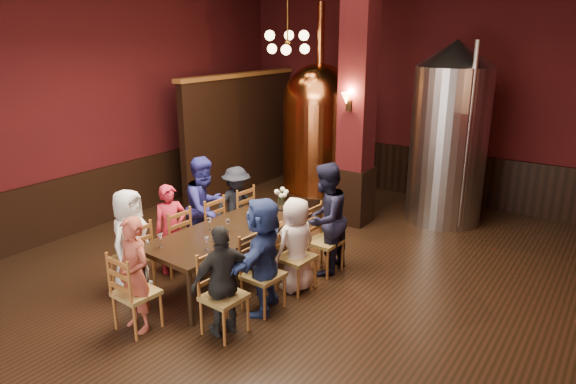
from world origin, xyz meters
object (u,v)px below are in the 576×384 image
Objects in this scene: person_1 at (171,229)px; person_2 at (205,208)px; steel_vessel at (449,134)px; rose_vase at (281,196)px; dining_table at (231,233)px; person_0 at (130,241)px; copper_kettle at (319,130)px.

person_1 is 0.67m from person_2.
person_2 is at bearing 21.48° from person_1.
steel_vessel is 9.02× the size of rose_vase.
dining_table is at bearing -116.15° from person_2.
copper_kettle is at bearing -14.67° from person_0.
person_1 is at bearing -120.07° from steel_vessel.
person_0 is at bearing -118.11° from rose_vase.
person_0 is 0.36× the size of copper_kettle.
person_1 is at bearing -88.24° from copper_kettle.
person_1 is 0.34× the size of copper_kettle.
rose_vase is at bearing 86.66° from dining_table.
copper_kettle is 1.21× the size of steel_vessel.
steel_vessel is (2.60, 0.08, 0.19)m from copper_kettle.
person_1 is 0.82× the size of person_2.
copper_kettle reaches higher than rose_vase.
steel_vessel is (1.60, 3.99, 0.90)m from dining_table.
copper_kettle reaches higher than person_2.
person_2 reaches higher than rose_vase.
steel_vessel reaches higher than dining_table.
rose_vase is (-1.48, -3.00, -0.60)m from steel_vessel.
person_0 is 0.44× the size of steel_vessel.
person_1 is (-0.87, -0.27, -0.05)m from dining_table.
person_2 reaches higher than dining_table.
steel_vessel is (2.47, 4.27, 0.94)m from person_1.
person_2 is (0.09, 1.33, 0.09)m from person_0.
person_0 is 5.61m from steel_vessel.
rose_vase is at bearing -69.00° from copper_kettle.
person_2 reaches higher than person_0.
steel_vessel reaches higher than person_1.
copper_kettle is (-0.09, 4.86, 0.70)m from person_0.
person_1 is 4.26m from copper_kettle.
person_2 reaches higher than person_1.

